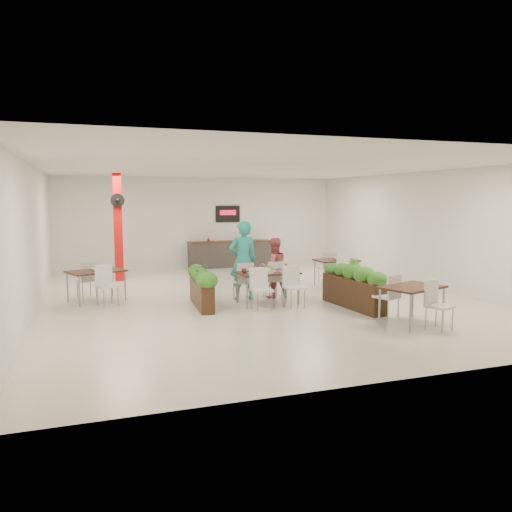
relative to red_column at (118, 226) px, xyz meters
The scene contains 12 objects.
ground 5.11m from the red_column, 51.64° to the right, with size 12.00×12.00×0.00m, color beige.
room_shell 4.85m from the red_column, 51.64° to the right, with size 10.10×12.10×3.22m.
red_column is the anchor object (origin of this frame).
service_counter 4.56m from the red_column, 25.00° to the left, with size 3.00×0.64×2.20m.
main_table 5.58m from the red_column, 56.14° to the right, with size 1.44×1.68×0.92m.
diner_man 4.77m from the red_column, 55.65° to the right, with size 0.70×0.46×1.92m, color teal.
diner_woman 5.29m from the red_column, 48.38° to the right, with size 0.73×0.56×1.49m, color #D35D6A.
planter_left 4.78m from the red_column, 70.82° to the right, with size 0.49×1.84×0.96m.
planter_right 7.40m from the red_column, 49.84° to the right, with size 0.54×2.12×1.12m.
side_table_a 3.23m from the red_column, 103.53° to the right, with size 1.47×1.66×0.92m.
side_table_b 6.51m from the red_column, 27.20° to the right, with size 1.14×1.62×0.92m.
side_table_c 8.91m from the red_column, 55.04° to the right, with size 1.43×1.67×0.92m.
Camera 1 is at (-3.93, -11.54, 2.44)m, focal length 35.00 mm.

